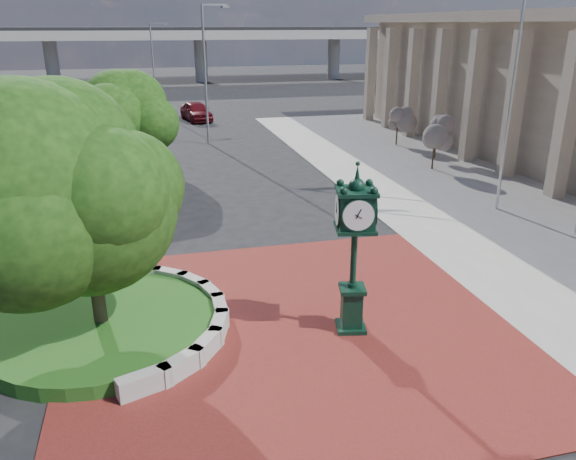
{
  "coord_description": "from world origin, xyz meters",
  "views": [
    {
      "loc": [
        -3.38,
        -14.15,
        7.88
      ],
      "look_at": [
        0.57,
        1.5,
        1.95
      ],
      "focal_mm": 35.0,
      "sensor_mm": 36.0,
      "label": 1
    }
  ],
  "objects_px": {
    "post_clock": "(354,243)",
    "flagpole_b": "(513,81)",
    "street_lamp_far": "(155,60)",
    "street_lamp_near": "(208,64)",
    "parked_car": "(196,111)"
  },
  "relations": [
    {
      "from": "post_clock",
      "to": "street_lamp_far",
      "type": "bearing_deg",
      "value": 94.81
    },
    {
      "from": "post_clock",
      "to": "flagpole_b",
      "type": "distance_m",
      "value": 13.51
    },
    {
      "from": "post_clock",
      "to": "parked_car",
      "type": "height_order",
      "value": "post_clock"
    },
    {
      "from": "parked_car",
      "to": "street_lamp_far",
      "type": "height_order",
      "value": "street_lamp_far"
    },
    {
      "from": "post_clock",
      "to": "street_lamp_far",
      "type": "relative_size",
      "value": 0.58
    },
    {
      "from": "post_clock",
      "to": "flagpole_b",
      "type": "relative_size",
      "value": 0.42
    },
    {
      "from": "flagpole_b",
      "to": "street_lamp_far",
      "type": "relative_size",
      "value": 1.38
    },
    {
      "from": "post_clock",
      "to": "parked_car",
      "type": "bearing_deg",
      "value": 91.07
    },
    {
      "from": "street_lamp_near",
      "to": "street_lamp_far",
      "type": "bearing_deg",
      "value": 100.12
    },
    {
      "from": "parked_car",
      "to": "street_lamp_near",
      "type": "xyz_separation_m",
      "value": [
        0.06,
        -10.15,
        4.53
      ]
    },
    {
      "from": "parked_car",
      "to": "post_clock",
      "type": "bearing_deg",
      "value": -99.47
    },
    {
      "from": "post_clock",
      "to": "street_lamp_far",
      "type": "xyz_separation_m",
      "value": [
        -3.67,
        43.59,
        2.15
      ]
    },
    {
      "from": "flagpole_b",
      "to": "street_lamp_near",
      "type": "bearing_deg",
      "value": 120.56
    },
    {
      "from": "parked_car",
      "to": "street_lamp_far",
      "type": "distance_m",
      "value": 8.43
    },
    {
      "from": "post_clock",
      "to": "street_lamp_far",
      "type": "distance_m",
      "value": 43.8
    }
  ]
}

